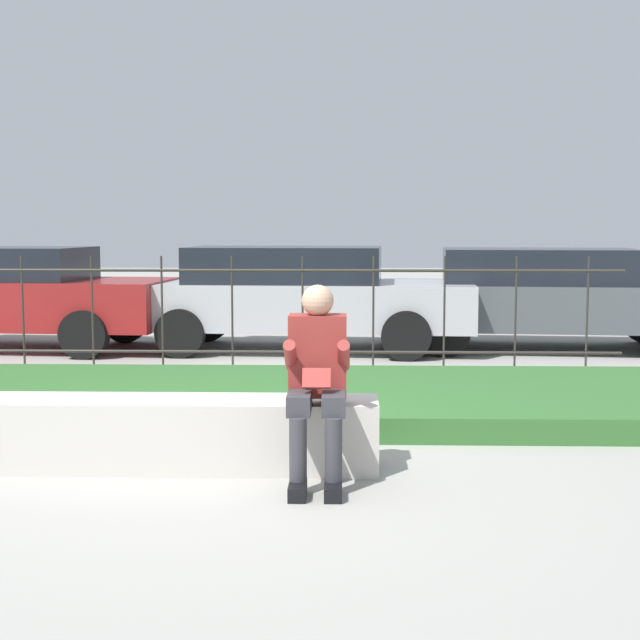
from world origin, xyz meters
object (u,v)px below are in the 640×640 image
at_px(car_parked_right, 549,296).
at_px(stone_bench, 163,437).
at_px(person_seated_reader, 317,374).
at_px(car_parked_left, 8,295).
at_px(car_parked_center, 296,295).

bearing_deg(car_parked_right, stone_bench, -118.40).
relative_size(person_seated_reader, car_parked_left, 0.29).
height_order(stone_bench, car_parked_left, car_parked_left).
bearing_deg(car_parked_center, stone_bench, -92.27).
distance_m(person_seated_reader, car_parked_center, 6.24).
relative_size(stone_bench, car_parked_center, 0.63).
bearing_deg(person_seated_reader, car_parked_right, 65.29).
bearing_deg(person_seated_reader, car_parked_center, 94.45).
distance_m(stone_bench, car_parked_center, 6.00).
height_order(person_seated_reader, car_parked_center, car_parked_center).
xyz_separation_m(car_parked_left, car_parked_center, (3.94, -0.05, 0.00)).
distance_m(person_seated_reader, car_parked_left, 7.67).
bearing_deg(car_parked_left, person_seated_reader, -50.29).
bearing_deg(car_parked_center, car_parked_left, -177.26).
relative_size(car_parked_right, car_parked_center, 1.01).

